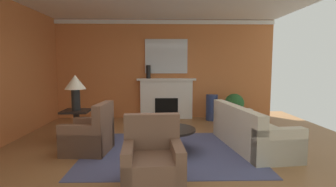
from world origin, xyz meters
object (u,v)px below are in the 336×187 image
Objects in this scene: armchair_near_window at (90,136)px; potted_plant at (234,105)px; armchair_facing_fireplace at (153,164)px; table_lamp at (75,86)px; sofa at (250,133)px; mantel_mirror at (166,56)px; fireplace at (166,100)px; coffee_table at (169,134)px; vase_mantel_left at (148,72)px; side_table at (77,124)px; vase_tall_corner at (212,107)px.

potted_plant is at bearing 36.68° from armchair_near_window.
armchair_facing_fireplace is 1.27× the size of table_lamp.
table_lamp reaches higher than sofa.
sofa is at bearing -62.25° from mantel_mirror.
fireplace is 3.52m from armchair_near_window.
vase_mantel_left is at bearing 99.88° from coffee_table.
side_table is at bearing 161.38° from coffee_table.
vase_mantel_left is at bearing -162.82° from mantel_mirror.
armchair_near_window is 3.46m from vase_mantel_left.
vase_tall_corner is 0.93× the size of potted_plant.
mantel_mirror reaches higher than table_lamp.
side_table is (-0.45, 0.66, 0.09)m from armchair_near_window.
sofa is at bearing 40.71° from armchair_facing_fireplace.
mantel_mirror reaches higher than vase_mantel_left.
table_lamp is (-1.96, 0.66, 0.89)m from coffee_table.
potted_plant is (2.52, -0.53, -0.96)m from vase_mantel_left.
armchair_facing_fireplace is 4.69m from vase_mantel_left.
sofa is 3.62m from side_table.
vase_tall_corner is at bearing 95.45° from sofa.
vase_tall_corner is (3.34, 2.21, -0.84)m from table_lamp.
sofa is 2.85× the size of vase_tall_corner.
mantel_mirror is 4.99m from armchair_facing_fireplace.
coffee_table is at bearing -127.27° from potted_plant.
fireplace is at bearing 51.82° from side_table.
fireplace reaches higher than potted_plant.
armchair_near_window is at bearing -55.54° from table_lamp.
vase_mantel_left is at bearing 59.96° from table_lamp.
vase_tall_corner is at bearing 64.43° from coffee_table.
fireplace is 1.89× the size of armchair_facing_fireplace.
sofa is at bearing -7.15° from side_table.
mantel_mirror is 1.70× the size of vase_tall_corner.
armchair_near_window is 0.81m from side_table.
coffee_table is at bearing -18.62° from side_table.
vase_mantel_left is (-0.54, 3.12, 1.12)m from coffee_table.
armchair_facing_fireplace is (-0.28, -4.71, -1.62)m from mantel_mirror.
sofa is 5.44× the size of vase_mantel_left.
armchair_near_window reaches higher than sofa.
table_lamp is (-1.97, -2.63, -0.70)m from mantel_mirror.
coffee_table is 1.43× the size of side_table.
table_lamp reaches higher than vase_tall_corner.
potted_plant is (1.97, -0.58, -0.10)m from fireplace.
table_lamp is at bearing -126.88° from mantel_mirror.
sofa reaches higher than potted_plant.
coffee_table is 1.29× the size of vase_tall_corner.
fireplace is 4.45× the size of vase_mantel_left.
armchair_facing_fireplace is at bearing -48.89° from armchair_near_window.
side_table is at bearing -26.57° from table_lamp.
coffee_table is (-0.01, -3.17, -0.26)m from fireplace.
coffee_table is at bearing -18.62° from table_lamp.
sofa is (1.62, -2.96, -0.29)m from fireplace.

